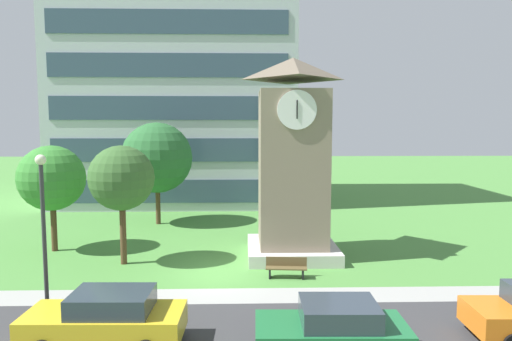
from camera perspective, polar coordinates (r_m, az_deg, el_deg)
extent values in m
plane|color=#4C893D|center=(20.73, -4.85, -13.02)|extent=(160.00, 160.00, 0.00)
cube|color=#9E9E99|center=(18.36, -5.32, -15.52)|extent=(120.00, 1.60, 0.01)
cube|color=#B7BCC6|center=(41.71, -9.63, 14.07)|extent=(19.69, 12.26, 25.60)
cube|color=#384C60|center=(35.49, -10.73, -2.61)|extent=(18.12, 0.10, 1.80)
cube|color=#384C60|center=(35.18, -10.83, 2.56)|extent=(18.12, 0.10, 1.80)
cube|color=#384C60|center=(35.16, -10.92, 7.77)|extent=(18.12, 0.10, 1.80)
cube|color=#384C60|center=(35.43, -11.02, 12.95)|extent=(18.12, 0.10, 1.80)
cube|color=#384C60|center=(35.99, -11.12, 18.01)|extent=(18.12, 0.10, 1.80)
cube|color=gray|center=(22.84, 4.62, -0.50)|extent=(3.33, 3.33, 8.38)
cube|color=beige|center=(23.57, 4.55, -9.95)|extent=(4.49, 4.49, 0.60)
pyramid|color=#6A5D4D|center=(22.89, 4.73, 12.72)|extent=(3.66, 3.66, 1.07)
cylinder|color=white|center=(21.01, 5.20, 7.66)|extent=(1.83, 0.12, 1.83)
cylinder|color=white|center=(22.97, 9.00, 7.44)|extent=(0.12, 1.83, 1.83)
cube|color=black|center=(20.95, 5.22, 8.12)|extent=(0.07, 0.08, 0.55)
cube|color=black|center=(20.93, 5.22, 7.67)|extent=(0.06, 0.06, 0.82)
cube|color=brown|center=(20.16, 3.86, -12.21)|extent=(1.84, 0.64, 0.06)
cube|color=brown|center=(20.30, 3.86, -11.40)|extent=(1.80, 0.21, 0.40)
cube|color=black|center=(20.24, 1.77, -12.80)|extent=(0.12, 0.44, 0.45)
cube|color=black|center=(20.25, 5.95, -12.82)|extent=(0.12, 0.44, 0.45)
cylinder|color=#333338|center=(17.27, -25.20, -8.19)|extent=(0.14, 0.14, 5.31)
sphere|color=#F2EFCC|center=(16.84, -25.60, 1.23)|extent=(0.36, 0.36, 0.36)
cylinder|color=#513823|center=(26.38, -24.20, -6.40)|extent=(0.30, 0.30, 2.70)
sphere|color=#378331|center=(25.99, -24.43, -0.87)|extent=(3.44, 3.44, 3.44)
cylinder|color=#513823|center=(22.72, -16.46, -7.51)|extent=(0.30, 0.30, 3.09)
sphere|color=#37602C|center=(22.28, -16.65, -0.90)|extent=(3.10, 3.10, 3.10)
cylinder|color=#513823|center=(31.33, -12.29, -4.04)|extent=(0.32, 0.32, 2.86)
sphere|color=#296330|center=(30.97, -12.41, 1.60)|extent=(4.74, 4.74, 4.74)
cube|color=gold|center=(15.02, -18.57, -17.85)|extent=(4.74, 2.00, 0.76)
cube|color=#2D3842|center=(14.69, -17.75, -15.50)|extent=(2.39, 1.72, 0.60)
cylinder|color=black|center=(16.45, -22.50, -17.30)|extent=(0.67, 0.24, 0.66)
cylinder|color=black|center=(15.62, -12.05, -18.24)|extent=(0.67, 0.24, 0.66)
cube|color=#1E6B38|center=(13.73, 9.46, -19.94)|extent=(4.32, 2.00, 0.76)
cube|color=#2D3842|center=(13.49, 10.45, -17.28)|extent=(2.18, 1.72, 0.60)
cylinder|color=black|center=(14.59, 3.32, -19.92)|extent=(0.67, 0.24, 0.66)
cylinder|color=black|center=(14.98, 14.11, -19.39)|extent=(0.67, 0.24, 0.66)
cylinder|color=black|center=(17.32, 26.65, -16.29)|extent=(0.67, 0.24, 0.66)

